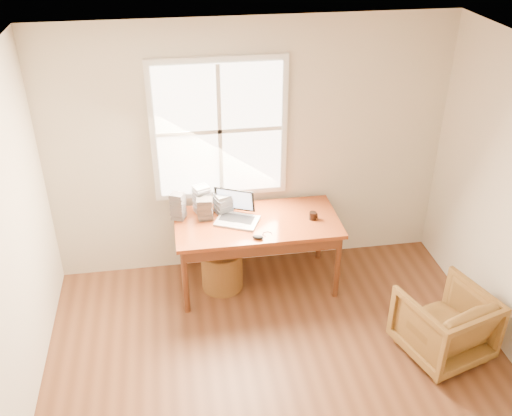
{
  "coord_description": "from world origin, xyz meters",
  "views": [
    {
      "loc": [
        -0.76,
        -2.87,
        3.65
      ],
      "look_at": [
        -0.04,
        1.65,
        0.98
      ],
      "focal_mm": 40.0,
      "sensor_mm": 36.0,
      "label": 1
    }
  ],
  "objects_px": {
    "coffee_mug": "(313,216)",
    "cd_stack_a": "(202,200)",
    "desk": "(257,223)",
    "armchair": "(444,323)",
    "wicker_stool": "(222,269)",
    "laptop": "(237,209)"
  },
  "relations": [
    {
      "from": "coffee_mug",
      "to": "cd_stack_a",
      "type": "xyz_separation_m",
      "value": [
        -1.05,
        0.31,
        0.1
      ]
    },
    {
      "from": "desk",
      "to": "cd_stack_a",
      "type": "relative_size",
      "value": 5.61
    },
    {
      "from": "wicker_stool",
      "to": "laptop",
      "type": "bearing_deg",
      "value": 4.15
    },
    {
      "from": "coffee_mug",
      "to": "cd_stack_a",
      "type": "height_order",
      "value": "cd_stack_a"
    },
    {
      "from": "desk",
      "to": "armchair",
      "type": "height_order",
      "value": "desk"
    },
    {
      "from": "armchair",
      "to": "coffee_mug",
      "type": "distance_m",
      "value": 1.55
    },
    {
      "from": "wicker_stool",
      "to": "coffee_mug",
      "type": "height_order",
      "value": "coffee_mug"
    },
    {
      "from": "armchair",
      "to": "laptop",
      "type": "xyz_separation_m",
      "value": [
        -1.63,
        1.24,
        0.58
      ]
    },
    {
      "from": "desk",
      "to": "coffee_mug",
      "type": "bearing_deg",
      "value": -6.05
    },
    {
      "from": "wicker_stool",
      "to": "coffee_mug",
      "type": "relative_size",
      "value": 5.25
    },
    {
      "from": "desk",
      "to": "armchair",
      "type": "distance_m",
      "value": 1.94
    },
    {
      "from": "armchair",
      "to": "wicker_stool",
      "type": "xyz_separation_m",
      "value": [
        -1.8,
        1.23,
        -0.11
      ]
    },
    {
      "from": "wicker_stool",
      "to": "coffee_mug",
      "type": "bearing_deg",
      "value": -3.64
    },
    {
      "from": "desk",
      "to": "laptop",
      "type": "height_order",
      "value": "laptop"
    },
    {
      "from": "cd_stack_a",
      "to": "laptop",
      "type": "bearing_deg",
      "value": -37.29
    },
    {
      "from": "armchair",
      "to": "laptop",
      "type": "relative_size",
      "value": 1.66
    },
    {
      "from": "cd_stack_a",
      "to": "desk",
      "type": "bearing_deg",
      "value": -26.43
    },
    {
      "from": "wicker_stool",
      "to": "laptop",
      "type": "distance_m",
      "value": 0.71
    },
    {
      "from": "coffee_mug",
      "to": "laptop",
      "type": "bearing_deg",
      "value": 161.85
    },
    {
      "from": "wicker_stool",
      "to": "cd_stack_a",
      "type": "xyz_separation_m",
      "value": [
        -0.15,
        0.25,
        0.68
      ]
    },
    {
      "from": "desk",
      "to": "laptop",
      "type": "xyz_separation_m",
      "value": [
        -0.19,
        0.01,
        0.17
      ]
    },
    {
      "from": "armchair",
      "to": "wicker_stool",
      "type": "relative_size",
      "value": 1.67
    }
  ]
}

